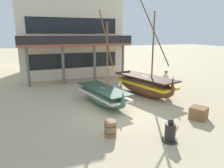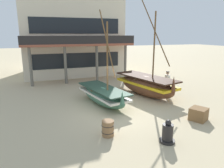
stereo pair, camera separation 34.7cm
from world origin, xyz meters
TOP-DOWN VIEW (x-y plane):
  - ground_plane at (0.00, 0.00)m, footprint 120.00×120.00m
  - fishing_boat_near_left at (3.06, 2.33)m, footprint 2.80×5.20m
  - fishing_boat_centre_large at (-0.36, 1.60)m, footprint 2.31×4.57m
  - fisherman_by_hull at (4.64, 2.11)m, footprint 0.26×0.38m
  - capstan_winch at (0.68, -3.71)m, footprint 0.63×0.63m
  - wooden_barrel at (-1.42, -2.40)m, footprint 0.56×0.56m
  - cargo_crate at (3.45, -2.39)m, footprint 1.03×1.03m
  - harbor_building_main at (-0.38, 12.95)m, footprint 10.31×8.83m

SIDE VIEW (x-z plane):
  - ground_plane at x=0.00m, z-range 0.00..0.00m
  - cargo_crate at x=3.45m, z-range 0.00..0.64m
  - wooden_barrel at x=-1.42m, z-range 0.00..0.70m
  - capstan_winch at x=0.68m, z-range -0.10..0.87m
  - fishing_boat_centre_large at x=-0.36m, z-range -2.24..3.41m
  - fishing_boat_near_left at x=3.06m, z-range -2.53..4.07m
  - fisherman_by_hull at x=4.64m, z-range -0.01..1.68m
  - harbor_building_main at x=-0.38m, z-range 0.00..10.00m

